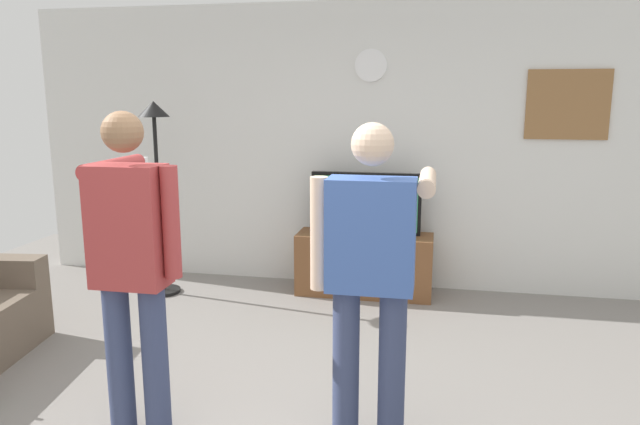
% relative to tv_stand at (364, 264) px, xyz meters
% --- Properties ---
extents(back_wall, '(6.40, 0.10, 2.70)m').
position_rel_tv_stand_xyz_m(back_wall, '(-0.21, 0.35, 1.06)').
color(back_wall, silver).
rests_on(back_wall, ground_plane).
extents(tv_stand, '(1.26, 0.45, 0.57)m').
position_rel_tv_stand_xyz_m(tv_stand, '(0.00, 0.00, 0.00)').
color(tv_stand, brown).
rests_on(tv_stand, ground_plane).
extents(television, '(1.02, 0.07, 0.57)m').
position_rel_tv_stand_xyz_m(television, '(-0.00, 0.05, 0.57)').
color(television, black).
rests_on(television, tv_stand).
extents(wall_clock, '(0.30, 0.03, 0.30)m').
position_rel_tv_stand_xyz_m(wall_clock, '(-0.00, 0.29, 1.83)').
color(wall_clock, white).
extents(framed_picture, '(0.70, 0.04, 0.61)m').
position_rel_tv_stand_xyz_m(framed_picture, '(1.74, 0.30, 1.47)').
color(framed_picture, olive).
extents(floor_lamp, '(0.32, 0.32, 1.79)m').
position_rel_tv_stand_xyz_m(floor_lamp, '(-1.88, -0.33, 0.99)').
color(floor_lamp, black).
rests_on(floor_lamp, ground_plane).
extents(person_standing_nearer_lamp, '(0.56, 0.78, 1.76)m').
position_rel_tv_stand_xyz_m(person_standing_nearer_lamp, '(-0.93, -2.55, 0.71)').
color(person_standing_nearer_lamp, '#384266').
rests_on(person_standing_nearer_lamp, ground_plane).
extents(person_standing_nearer_couch, '(0.62, 0.78, 1.71)m').
position_rel_tv_stand_xyz_m(person_standing_nearer_couch, '(0.32, -2.43, 0.69)').
color(person_standing_nearer_couch, '#384266').
rests_on(person_standing_nearer_couch, ground_plane).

